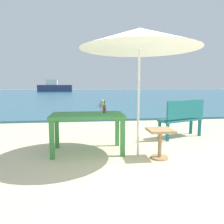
% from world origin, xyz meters
% --- Properties ---
extents(ground_plane, '(120.00, 120.00, 0.00)m').
position_xyz_m(ground_plane, '(0.00, 0.00, 0.00)').
color(ground_plane, beige).
extents(sea_water, '(120.00, 50.00, 0.08)m').
position_xyz_m(sea_water, '(0.00, 30.00, 0.04)').
color(sea_water, '#2D6075').
rests_on(sea_water, ground_plane).
extents(picnic_table_green, '(1.40, 0.80, 0.76)m').
position_xyz_m(picnic_table_green, '(-1.34, 1.54, 0.65)').
color(picnic_table_green, '#3D8C42').
rests_on(picnic_table_green, ground_plane).
extents(beer_bottle_amber, '(0.07, 0.07, 0.26)m').
position_xyz_m(beer_bottle_amber, '(-1.00, 1.64, 0.85)').
color(beer_bottle_amber, '#2D662D').
rests_on(beer_bottle_amber, picnic_table_green).
extents(patio_umbrella, '(2.10, 2.10, 2.30)m').
position_xyz_m(patio_umbrella, '(-0.42, 1.14, 2.12)').
color(patio_umbrella, silver).
rests_on(patio_umbrella, ground_plane).
extents(side_table_wood, '(0.44, 0.44, 0.54)m').
position_xyz_m(side_table_wood, '(-0.06, 0.98, 0.35)').
color(side_table_wood, '#9E7A51').
rests_on(side_table_wood, ground_plane).
extents(bench_teal_center, '(1.25, 0.77, 0.95)m').
position_xyz_m(bench_teal_center, '(1.02, 2.35, 0.54)').
color(bench_teal_center, '#196066').
rests_on(bench_teal_center, ground_plane).
extents(swimmer_person, '(0.34, 0.34, 0.41)m').
position_xyz_m(swimmer_person, '(-0.41, 9.49, 0.24)').
color(swimmer_person, tan).
rests_on(swimmer_person, sea_water).
extents(boat_tanker, '(5.95, 1.62, 2.16)m').
position_xyz_m(boat_tanker, '(-6.76, 36.56, 0.86)').
color(boat_tanker, navy).
rests_on(boat_tanker, sea_water).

